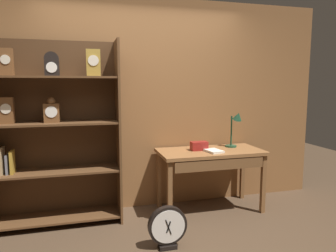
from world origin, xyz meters
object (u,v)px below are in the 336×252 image
(workbench, at_px, (211,158))
(open_repair_manual, at_px, (214,151))
(bookshelf, at_px, (52,133))
(toolbox_small, at_px, (199,146))
(desk_lamp, at_px, (236,124))
(round_clock_large, at_px, (168,227))

(workbench, height_order, open_repair_manual, open_repair_manual)
(bookshelf, relative_size, toolbox_small, 10.04)
(desk_lamp, bearing_deg, open_repair_manual, -152.65)
(workbench, xyz_separation_m, round_clock_large, (-0.75, -0.74, -0.45))
(desk_lamp, relative_size, round_clock_large, 1.11)
(desk_lamp, xyz_separation_m, round_clock_large, (-1.12, -0.85, -0.84))
(toolbox_small, distance_m, open_repair_manual, 0.20)
(bookshelf, relative_size, workbench, 1.60)
(toolbox_small, xyz_separation_m, open_repair_manual, (0.13, -0.15, -0.04))
(bookshelf, xyz_separation_m, round_clock_large, (1.07, -0.86, -0.81))
(workbench, bearing_deg, round_clock_large, -135.40)
(open_repair_manual, bearing_deg, workbench, 76.57)
(workbench, relative_size, round_clock_large, 3.05)
(workbench, distance_m, toolbox_small, 0.21)
(toolbox_small, xyz_separation_m, round_clock_large, (-0.61, -0.80, -0.60))
(open_repair_manual, xyz_separation_m, round_clock_large, (-0.74, -0.65, -0.56))
(toolbox_small, height_order, round_clock_large, toolbox_small)
(bookshelf, distance_m, toolbox_small, 1.70)
(workbench, bearing_deg, bookshelf, 176.13)
(open_repair_manual, bearing_deg, bookshelf, 162.38)
(open_repair_manual, relative_size, round_clock_large, 0.53)
(bookshelf, distance_m, desk_lamp, 2.19)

